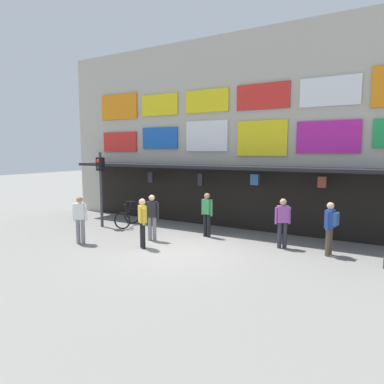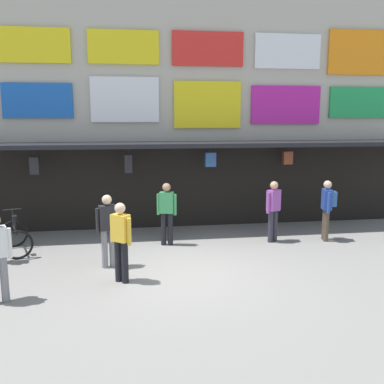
{
  "view_description": "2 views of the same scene",
  "coord_description": "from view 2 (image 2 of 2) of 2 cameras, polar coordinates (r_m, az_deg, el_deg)",
  "views": [
    {
      "loc": [
        5.77,
        -9.32,
        3.24
      ],
      "look_at": [
        -0.89,
        2.13,
        1.67
      ],
      "focal_mm": 32.24,
      "sensor_mm": 36.0,
      "label": 1
    },
    {
      "loc": [
        -1.11,
        -8.87,
        3.39
      ],
      "look_at": [
        0.39,
        1.44,
        1.54
      ],
      "focal_mm": 39.62,
      "sensor_mm": 36.0,
      "label": 2
    }
  ],
  "objects": [
    {
      "name": "ground_plane",
      "position": [
        9.56,
        -1.09,
        -10.69
      ],
      "size": [
        80.0,
        80.0,
        0.0
      ],
      "primitive_type": "plane",
      "color": "gray"
    },
    {
      "name": "pedestrian_in_white",
      "position": [
        8.83,
        -9.56,
        -6.11
      ],
      "size": [
        0.43,
        0.4,
        1.68
      ],
      "color": "black",
      "rests_on": "ground"
    },
    {
      "name": "pedestrian_in_yellow",
      "position": [
        11.23,
        -3.42,
        -2.49
      ],
      "size": [
        0.52,
        0.3,
        1.68
      ],
      "color": "black",
      "rests_on": "ground"
    },
    {
      "name": "pedestrian_in_blue",
      "position": [
        9.75,
        -11.27,
        -4.62
      ],
      "size": [
        0.51,
        0.31,
        1.68
      ],
      "color": "gray",
      "rests_on": "ground"
    },
    {
      "name": "pedestrian_in_black",
      "position": [
        12.21,
        17.76,
        -1.76
      ],
      "size": [
        0.41,
        0.52,
        1.68
      ],
      "color": "brown",
      "rests_on": "ground"
    },
    {
      "name": "pedestrian_in_green",
      "position": [
        11.73,
        10.9,
        -2.11
      ],
      "size": [
        0.46,
        0.38,
        1.68
      ],
      "color": "#2D2D38",
      "rests_on": "ground"
    },
    {
      "name": "bicycle_parked",
      "position": [
        11.58,
        -22.66,
        -5.71
      ],
      "size": [
        1.06,
        1.33,
        1.05
      ],
      "color": "black",
      "rests_on": "ground"
    },
    {
      "name": "shopfront",
      "position": [
        13.49,
        -3.63,
        12.5
      ],
      "size": [
        18.0,
        2.6,
        8.0
      ],
      "color": "#B2AD9E",
      "rests_on": "ground"
    }
  ]
}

